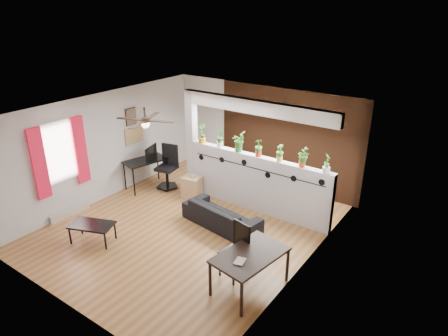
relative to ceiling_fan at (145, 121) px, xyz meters
The scene contains 28 objects.
room_shell 1.33m from the ceiling_fan, 20.56° to the left, with size 6.30×7.10×2.90m.
partition_wall 2.91m from the ceiling_fan, 48.37° to the left, with size 3.60×0.18×1.35m, color #BCBCC1.
ceiling_header 2.41m from the ceiling_fan, 48.37° to the left, with size 3.60×0.18×0.30m, color white.
pier_column 2.09m from the ceiling_fan, 99.77° to the left, with size 0.22×0.20×2.60m, color #BCBCC1.
brick_panel 3.78m from the ceiling_fan, 63.93° to the left, with size 3.90×0.05×2.60m, color #A85830.
vine_decal 2.64m from the ceiling_fan, 46.80° to the left, with size 3.31×0.01×0.30m.
window_assembly 2.13m from the ceiling_fan, 152.87° to the right, with size 0.09×1.30×1.55m.
baseboard_heater 2.96m from the ceiling_fan, 152.65° to the right, with size 0.08×1.00×0.18m, color beige.
corkboard 2.38m from the ceiling_fan, 144.85° to the left, with size 0.03×0.60×0.45m, color #A0814D.
framed_art 2.19m from the ceiling_fan, 145.97° to the left, with size 0.03×0.34×0.44m.
ceiling_fan is the anchor object (origin of this frame).
potted_plant_0 1.94m from the ceiling_fan, 89.36° to the left, with size 0.26×0.22×0.47m.
potted_plant_1 2.03m from the ceiling_fan, 73.11° to the left, with size 0.25×0.26×0.40m.
potted_plant_2 2.22m from the ceiling_fan, 59.19° to the left, with size 0.27×0.30×0.46m.
potted_plant_3 2.52m from the ceiling_fan, 48.37° to the left, with size 0.25×0.25×0.40m.
potted_plant_4 2.89m from the ceiling_fan, 40.24° to the left, with size 0.23×0.21×0.38m.
potted_plant_5 3.29m from the ceiling_fan, 34.15° to the left, with size 0.25×0.25×0.40m.
potted_plant_6 3.73m from the ceiling_fan, 29.51° to the left, with size 0.23×0.26×0.42m.
sofa 2.57m from the ceiling_fan, 29.14° to the left, with size 1.72×0.68×0.50m, color black.
cube_shelf 2.52m from the ceiling_fan, 92.69° to the left, with size 0.44×0.39×0.53m, color tan.
cup 2.26m from the ceiling_fan, 90.73° to the left, with size 0.13×0.13×0.10m, color gray.
computer_desk 2.43m from the ceiling_fan, 139.07° to the left, with size 0.81×1.18×0.78m.
monitor 2.41m from the ceiling_fan, 135.70° to the left, with size 0.05×0.32×0.18m, color black.
office_chair 2.55m from the ceiling_fan, 121.08° to the left, with size 0.59×0.59×1.13m.
dining_table 3.44m from the ceiling_fan, 12.56° to the right, with size 0.96×1.38×0.70m.
book 3.38m from the ceiling_fan, 18.62° to the right, with size 0.16×0.21×0.02m, color gray.
folding_chair 3.10m from the ceiling_fan, 10.04° to the right, with size 0.49×0.49×1.03m.
coffee_table 2.37m from the ceiling_fan, 109.03° to the right, with size 0.98×0.76×0.40m.
Camera 1 is at (4.93, -5.71, 4.58)m, focal length 32.00 mm.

